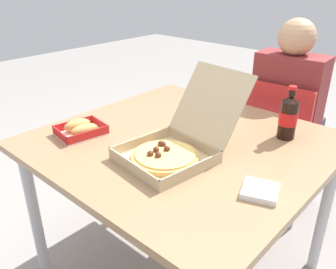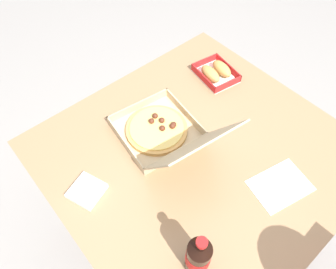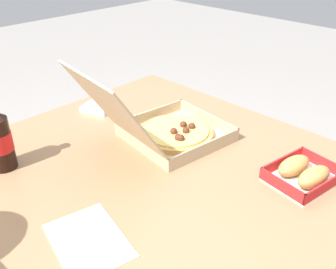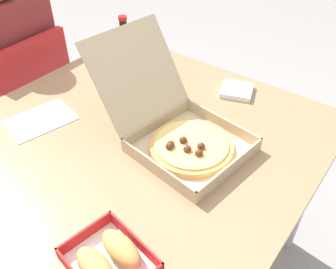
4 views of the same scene
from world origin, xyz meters
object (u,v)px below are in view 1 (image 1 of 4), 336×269
at_px(bread_side_box, 81,129).
at_px(cola_bottle, 288,117).
at_px(diner_person, 290,103).
at_px(napkin_pile, 260,191).
at_px(paper_menu, 204,112).
at_px(pizza_box_open, 174,146).
at_px(chair, 281,140).

height_order(bread_side_box, cola_bottle, cola_bottle).
height_order(diner_person, napkin_pile, diner_person).
relative_size(cola_bottle, paper_menu, 1.07).
bearing_deg(pizza_box_open, cola_bottle, 61.83).
xyz_separation_m(cola_bottle, napkin_pile, (0.12, -0.44, -0.08)).
height_order(diner_person, paper_menu, diner_person).
xyz_separation_m(chair, diner_person, (-0.00, 0.06, 0.21)).
xyz_separation_m(diner_person, napkin_pile, (0.33, -0.96, 0.05)).
relative_size(diner_person, pizza_box_open, 2.33).
height_order(chair, napkin_pile, chair).
relative_size(bread_side_box, paper_menu, 1.01).
xyz_separation_m(pizza_box_open, bread_side_box, (-0.42, -0.12, -0.02)).
bearing_deg(pizza_box_open, diner_person, 88.54).
bearing_deg(bread_side_box, cola_bottle, 40.08).
xyz_separation_m(pizza_box_open, napkin_pile, (0.36, 0.00, -0.03)).
distance_m(bread_side_box, paper_menu, 0.61).
bearing_deg(napkin_pile, paper_menu, 141.30).
height_order(pizza_box_open, bread_side_box, pizza_box_open).
bearing_deg(pizza_box_open, bread_side_box, -164.79).
bearing_deg(diner_person, paper_menu, -112.03).
relative_size(pizza_box_open, cola_bottle, 2.21).
height_order(chair, paper_menu, chair).
height_order(diner_person, bread_side_box, diner_person).
bearing_deg(paper_menu, napkin_pile, -26.08).
bearing_deg(cola_bottle, chair, 113.99).
distance_m(chair, bread_side_box, 1.15).
relative_size(pizza_box_open, bread_side_box, 2.34).
relative_size(pizza_box_open, paper_menu, 2.35).
bearing_deg(napkin_pile, cola_bottle, 105.70).
bearing_deg(diner_person, pizza_box_open, -91.46).
xyz_separation_m(chair, napkin_pile, (0.33, -0.90, 0.26)).
distance_m(pizza_box_open, paper_menu, 0.48).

